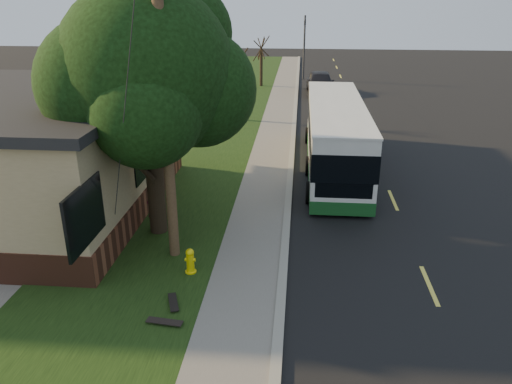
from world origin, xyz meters
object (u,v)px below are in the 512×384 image
fire_hydrant (190,261)px  distant_car (320,83)px  leafy_tree (149,74)px  bare_tree_far (261,62)px  skateboarder (156,209)px  skateboard_spare (165,322)px  utility_pole (164,104)px  bare_tree_near (237,86)px  transit_bus (335,135)px  traffic_signal (304,43)px  skateboard_main (173,302)px

fire_hydrant → distant_car: 27.66m
leafy_tree → bare_tree_far: leafy_tree is taller
fire_hydrant → distant_car: bearing=80.8°
skateboarder → skateboard_spare: (1.55, -4.93, -0.69)m
distant_car → utility_pole: bearing=-102.6°
leafy_tree → bare_tree_near: 15.66m
leafy_tree → bare_tree_far: 27.56m
fire_hydrant → distant_car: distant_car is taller
fire_hydrant → skateboarder: (-1.68, 2.53, 0.39)m
skateboarder → transit_bus: bearing=-133.0°
traffic_signal → distant_car: size_ratio=1.09×
utility_pole → skateboarder: size_ratio=6.06×
skateboarder → distant_car: (6.09, 24.77, 0.04)m
bare_tree_near → distant_car: bare_tree_near is taller
skateboard_main → bare_tree_near: bearing=92.3°
fire_hydrant → transit_bus: transit_bus is taller
traffic_signal → skateboarder: traffic_signal is taller
fire_hydrant → leafy_tree: (-1.57, 2.65, 4.73)m
skateboard_spare → distant_car: 30.05m
fire_hydrant → skateboard_spare: size_ratio=0.82×
skateboard_spare → distant_car: size_ratio=0.18×
leafy_tree → skateboarder: bearing=-132.4°
bare_tree_far → transit_bus: 21.11m
utility_pole → skateboard_main: utility_pole is taller
bare_tree_near → skateboard_spare: bearing=-87.8°
transit_bus → skateboard_spare: size_ratio=12.12×
utility_pole → bare_tree_far: 29.13m
utility_pole → fire_hydrant: bearing=-54.6°
utility_pole → transit_bus: utility_pole is taller
bare_tree_near → transit_bus: (5.41, -8.52, -0.57)m
utility_pole → bare_tree_near: size_ratio=2.11×
fire_hydrant → utility_pole: bearing=125.4°
skateboard_main → fire_hydrant: bearing=85.9°
traffic_signal → distant_car: 7.20m
skateboard_spare → bare_tree_near: bearing=92.2°
leafy_tree → skateboard_main: 6.74m
fire_hydrant → transit_bus: (4.51, 9.48, 1.15)m
fire_hydrant → skateboard_spare: 2.41m
traffic_signal → skateboard_spare: 36.66m
skateboard_main → distant_car: 29.25m
skateboard_spare → skateboarder: bearing=107.5°
bare_tree_near → bare_tree_far: bare_tree_near is taller
bare_tree_far → skateboard_spare: bearing=-89.5°
utility_pole → leafy_tree: bearing=117.6°
skateboard_spare → transit_bus: bearing=68.7°
bare_tree_near → skateboard_main: bearing=-87.7°
traffic_signal → skateboard_main: bearing=-95.2°
fire_hydrant → skateboard_main: bearing=-94.1°
bare_tree_far → bare_tree_near: bearing=-92.4°
traffic_signal → transit_bus: size_ratio=0.50×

